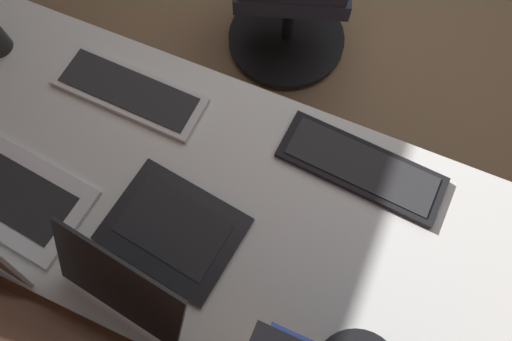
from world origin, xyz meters
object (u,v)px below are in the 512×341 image
(keyboard_main, at_px, (129,91))
(keyboard_spare, at_px, (361,167))
(drawer_pedestal, at_px, (320,287))
(laptop_leftmost, at_px, (153,250))

(keyboard_main, relative_size, keyboard_spare, 0.99)
(drawer_pedestal, bearing_deg, keyboard_main, -17.85)
(keyboard_main, xyz_separation_m, keyboard_spare, (-0.65, -0.04, 0.00))
(drawer_pedestal, height_order, keyboard_spare, keyboard_spare)
(keyboard_spare, bearing_deg, drawer_pedestal, 99.74)
(laptop_leftmost, bearing_deg, keyboard_main, -52.41)
(drawer_pedestal, xyz_separation_m, keyboard_main, (0.69, -0.22, 0.39))
(drawer_pedestal, bearing_deg, laptop_leftmost, 17.87)
(drawer_pedestal, distance_m, laptop_leftmost, 0.62)
(laptop_leftmost, xyz_separation_m, keyboard_spare, (-0.37, -0.40, -0.04))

